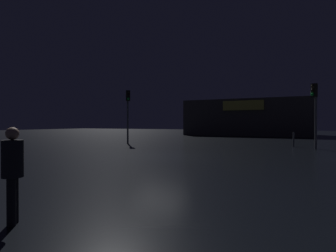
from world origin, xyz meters
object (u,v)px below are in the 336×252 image
traffic_signal_main (315,103)px  traffic_signal_opposite (128,106)px  pedestrian (13,168)px  store_building (250,118)px

traffic_signal_main → traffic_signal_opposite: size_ratio=0.97×
traffic_signal_opposite → pedestrian: bearing=-61.9°
store_building → pedestrian: store_building is taller
store_building → traffic_signal_main: bearing=-70.1°
traffic_signal_opposite → traffic_signal_main: bearing=4.3°
pedestrian → traffic_signal_main: bearing=74.3°
traffic_signal_main → pedestrian: (-4.93, -17.59, -2.06)m
traffic_signal_main → pedestrian: 18.38m
store_building → traffic_signal_opposite: (-5.97, -22.54, 0.63)m
traffic_signal_main → traffic_signal_opposite: (-13.77, -1.04, 0.11)m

